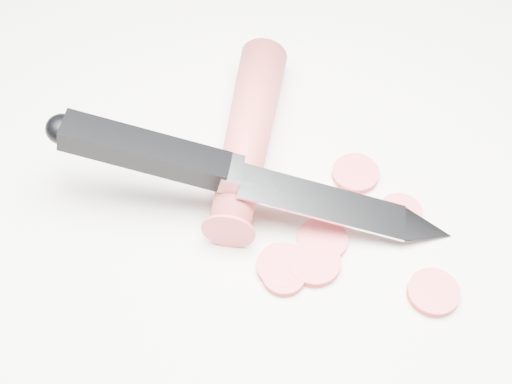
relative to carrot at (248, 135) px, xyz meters
name	(u,v)px	position (x,y,z in m)	size (l,w,h in m)	color
ground	(275,184)	(0.00, -0.04, -0.02)	(2.40, 2.40, 0.00)	white
carrot	(248,135)	(0.00, 0.00, 0.00)	(0.03, 0.03, 0.18)	#BD3D39
carrot_slice_0	(283,267)	(-0.03, -0.11, -0.02)	(0.04, 0.04, 0.01)	#E44A4D
carrot_slice_1	(323,240)	(0.01, -0.10, -0.02)	(0.04, 0.04, 0.01)	#E44A4D
carrot_slice_2	(314,263)	(-0.01, -0.12, -0.02)	(0.04, 0.04, 0.01)	#E44A4D
carrot_slice_3	(400,213)	(0.07, -0.11, -0.02)	(0.03, 0.03, 0.01)	#E44A4D
carrot_slice_4	(355,174)	(0.06, -0.06, -0.02)	(0.04, 0.04, 0.01)	#E44A4D
carrot_slice_5	(284,276)	(-0.03, -0.11, -0.02)	(0.03, 0.03, 0.01)	#E44A4D
carrot_slice_6	(433,293)	(0.05, -0.17, -0.02)	(0.04, 0.04, 0.01)	#E44A4D
kitchen_knife	(255,177)	(-0.02, -0.05, 0.02)	(0.26, 0.20, 0.08)	#B3B5BA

